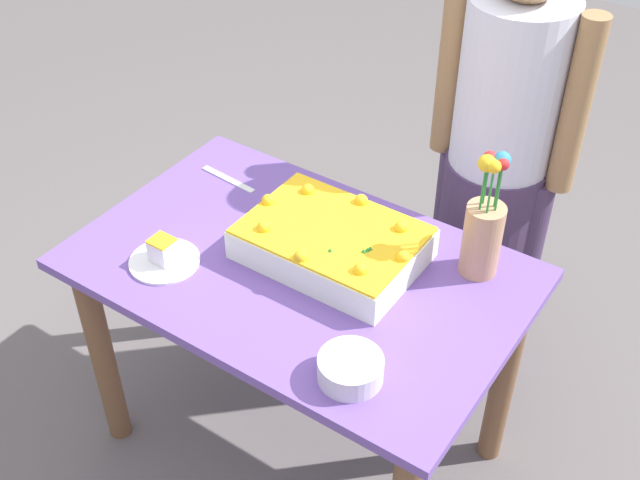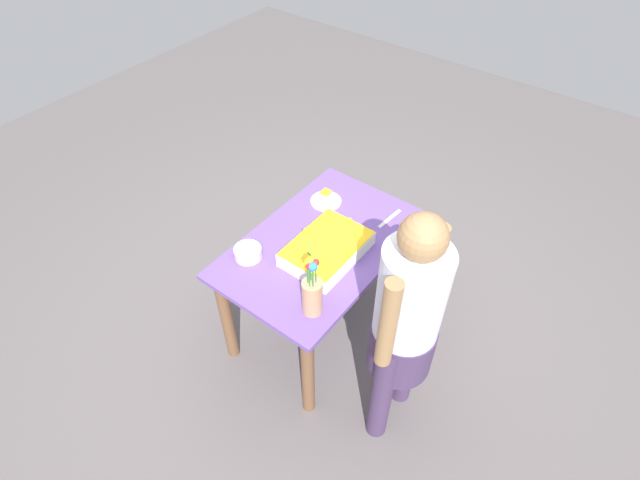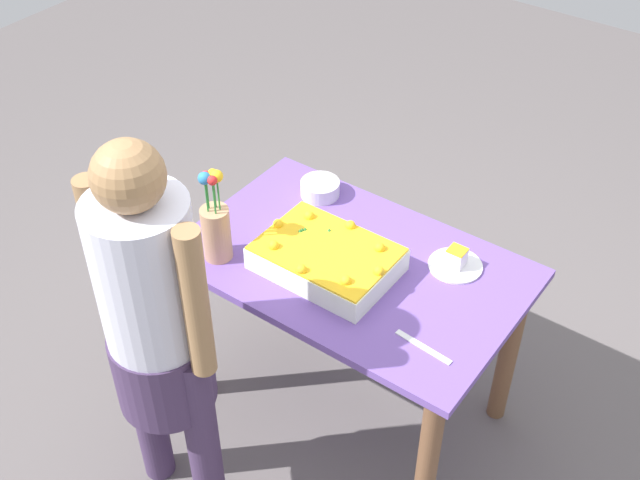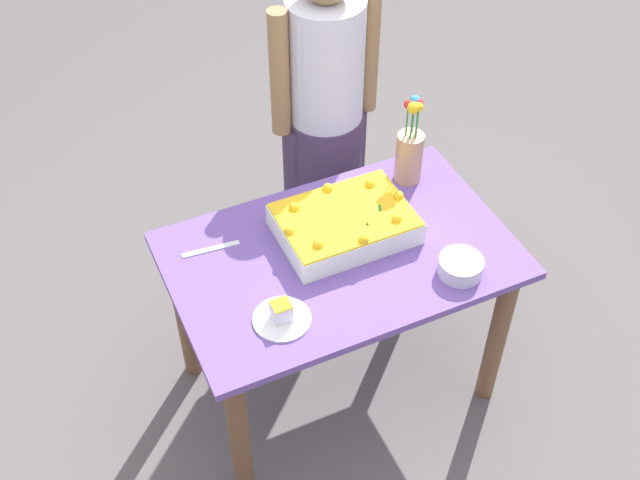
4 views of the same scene
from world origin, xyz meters
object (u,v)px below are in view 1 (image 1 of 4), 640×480
object	(u,v)px
cake_knife	(228,179)
serving_plate_with_slice	(164,256)
flower_vase	(483,231)
fruit_bowl	(350,369)
person_standing	(501,145)
sheet_cake	(332,242)

from	to	relation	value
cake_knife	serving_plate_with_slice	bearing A→B (deg)	-70.29
serving_plate_with_slice	flower_vase	size ratio (longest dim) A/B	0.52
serving_plate_with_slice	fruit_bowl	size ratio (longest dim) A/B	1.25
cake_knife	person_standing	distance (m)	0.81
fruit_bowl	serving_plate_with_slice	bearing A→B (deg)	174.39
sheet_cake	cake_knife	xyz separation A→B (m)	(-0.45, 0.12, -0.05)
cake_knife	person_standing	xyz separation A→B (m)	(0.65, 0.47, 0.10)
cake_knife	person_standing	bearing A→B (deg)	41.08
sheet_cake	flower_vase	world-z (taller)	flower_vase
fruit_bowl	person_standing	xyz separation A→B (m)	(-0.06, 0.92, 0.08)
sheet_cake	cake_knife	distance (m)	0.47
fruit_bowl	person_standing	bearing A→B (deg)	93.97
cake_knife	flower_vase	bearing A→B (deg)	8.42
sheet_cake	serving_plate_with_slice	bearing A→B (deg)	-142.64
serving_plate_with_slice	person_standing	size ratio (longest dim) A/B	0.13
serving_plate_with_slice	fruit_bowl	distance (m)	0.62
sheet_cake	person_standing	size ratio (longest dim) A/B	0.31
cake_knife	person_standing	size ratio (longest dim) A/B	0.14
cake_knife	fruit_bowl	bearing A→B (deg)	-26.91
fruit_bowl	person_standing	size ratio (longest dim) A/B	0.10
cake_knife	sheet_cake	bearing A→B (deg)	-9.81
serving_plate_with_slice	person_standing	distance (m)	1.03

